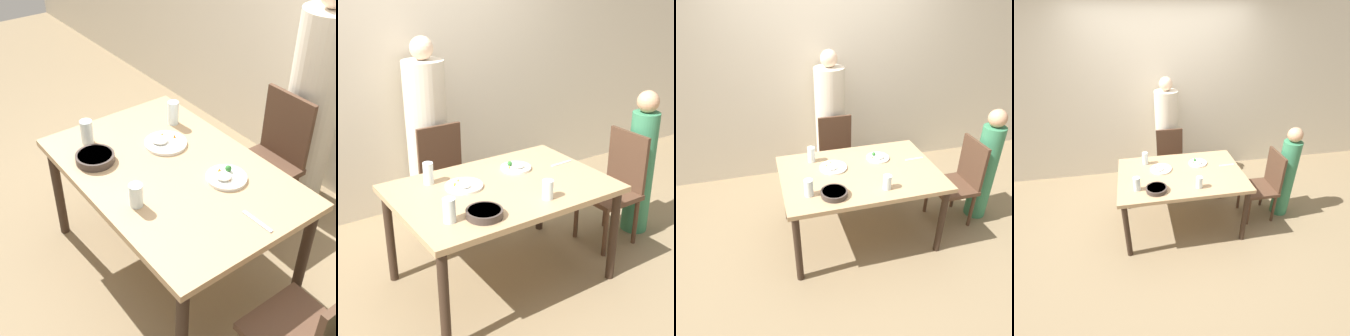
# 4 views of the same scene
# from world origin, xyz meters

# --- Properties ---
(ground_plane) EXTENTS (10.00, 10.00, 0.00)m
(ground_plane) POSITION_xyz_m (0.00, 0.00, 0.00)
(ground_plane) COLOR #847051
(wall_back) EXTENTS (10.00, 0.06, 2.70)m
(wall_back) POSITION_xyz_m (0.00, 1.43, 1.35)
(wall_back) COLOR beige
(wall_back) RESTS_ON ground_plane
(dining_table) EXTENTS (1.42, 0.95, 0.73)m
(dining_table) POSITION_xyz_m (0.00, 0.00, 0.65)
(dining_table) COLOR tan
(dining_table) RESTS_ON ground_plane
(chair_adult_spot) EXTENTS (0.40, 0.40, 0.90)m
(chair_adult_spot) POSITION_xyz_m (-0.00, 0.82, 0.48)
(chair_adult_spot) COLOR #4C3323
(chair_adult_spot) RESTS_ON ground_plane
(chair_child_spot) EXTENTS (0.40, 0.40, 0.90)m
(chair_child_spot) POSITION_xyz_m (1.05, -0.02, 0.48)
(chair_child_spot) COLOR #4C3323
(chair_child_spot) RESTS_ON ground_plane
(person_adult) EXTENTS (0.35, 0.35, 1.57)m
(person_adult) POSITION_xyz_m (-0.00, 1.16, 0.72)
(person_adult) COLOR beige
(person_adult) RESTS_ON ground_plane
(person_child) EXTENTS (0.22, 0.22, 1.20)m
(person_child) POSITION_xyz_m (1.33, -0.02, 0.57)
(person_child) COLOR #387F56
(person_child) RESTS_ON ground_plane
(bowl_curry) EXTENTS (0.22, 0.22, 0.05)m
(bowl_curry) POSITION_xyz_m (-0.31, -0.30, 0.75)
(bowl_curry) COLOR #3D332D
(bowl_curry) RESTS_ON dining_table
(plate_rice_adult) EXTENTS (0.22, 0.22, 0.05)m
(plate_rice_adult) POSITION_xyz_m (0.24, 0.18, 0.74)
(plate_rice_adult) COLOR white
(plate_rice_adult) RESTS_ON dining_table
(plate_rice_child) EXTENTS (0.25, 0.25, 0.05)m
(plate_rice_child) POSITION_xyz_m (-0.22, 0.12, 0.74)
(plate_rice_child) COLOR white
(plate_rice_child) RESTS_ON dining_table
(glass_water_tall) EXTENTS (0.07, 0.07, 0.15)m
(glass_water_tall) POSITION_xyz_m (-0.38, 0.30, 0.80)
(glass_water_tall) COLOR silver
(glass_water_tall) RESTS_ON dining_table
(glass_water_short) EXTENTS (0.07, 0.07, 0.12)m
(glass_water_short) POSITION_xyz_m (0.14, -0.31, 0.79)
(glass_water_short) COLOR silver
(glass_water_short) RESTS_ON dining_table
(glass_water_center) EXTENTS (0.07, 0.07, 0.14)m
(glass_water_center) POSITION_xyz_m (-0.50, -0.24, 0.80)
(glass_water_center) COLOR silver
(glass_water_center) RESTS_ON dining_table
(fork_steel) EXTENTS (0.18, 0.03, 0.01)m
(fork_steel) POSITION_xyz_m (0.57, 0.08, 0.73)
(fork_steel) COLOR silver
(fork_steel) RESTS_ON dining_table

